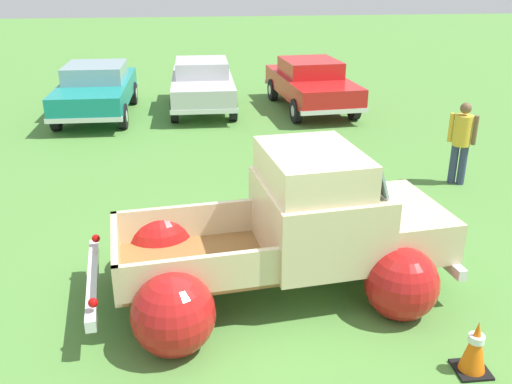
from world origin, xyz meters
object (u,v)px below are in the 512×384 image
at_px(vintage_pickup_truck, 298,236).
at_px(show_car_2, 311,83).
at_px(show_car_0, 96,88).
at_px(lane_cone_0, 475,347).
at_px(spectator_0, 462,139).
at_px(show_car_1, 202,83).

xyz_separation_m(vintage_pickup_truck, show_car_2, (2.18, 9.68, 0.02)).
relative_size(show_car_0, lane_cone_0, 6.97).
bearing_deg(vintage_pickup_truck, spectator_0, 34.52).
xyz_separation_m(spectator_0, lane_cone_0, (-2.26, -5.31, -0.61)).
bearing_deg(lane_cone_0, spectator_0, 66.93).
bearing_deg(vintage_pickup_truck, show_car_2, 70.19).
bearing_deg(show_car_1, vintage_pickup_truck, 6.00).
distance_m(vintage_pickup_truck, lane_cone_0, 2.51).
distance_m(show_car_2, spectator_0, 6.50).
height_order(vintage_pickup_truck, show_car_1, vintage_pickup_truck).
bearing_deg(vintage_pickup_truck, show_car_0, 105.33).
height_order(show_car_0, lane_cone_0, show_car_0).
relative_size(show_car_0, show_car_2, 0.98).
relative_size(vintage_pickup_truck, show_car_1, 1.16).
xyz_separation_m(show_car_0, spectator_0, (7.79, -6.19, 0.14)).
bearing_deg(show_car_2, lane_cone_0, -8.30).
bearing_deg(spectator_0, lane_cone_0, 10.33).
bearing_deg(show_car_0, vintage_pickup_truck, 22.92).
height_order(vintage_pickup_truck, lane_cone_0, vintage_pickup_truck).
relative_size(show_car_1, show_car_2, 0.93).
relative_size(vintage_pickup_truck, lane_cone_0, 7.64).
bearing_deg(show_car_0, lane_cone_0, 26.15).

